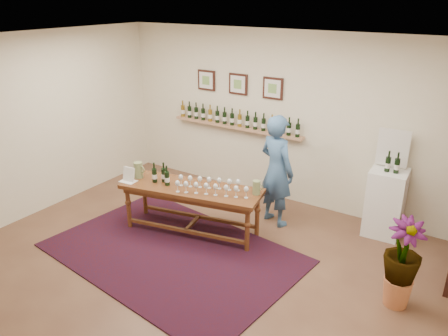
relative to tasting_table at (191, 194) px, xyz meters
The scene contains 14 objects.
ground 1.08m from the tasting_table, 54.74° to the right, with size 6.00×6.00×0.00m, color #513224.
room_shell 2.90m from the tasting_table, 23.39° to the left, with size 6.00×6.00×6.00m.
rug 0.88m from the tasting_table, 78.23° to the right, with size 3.30×2.20×0.02m, color #400B0D.
tasting_table is the anchor object (origin of this frame).
table_glasses 0.35m from the tasting_table, ahead, with size 1.28×0.30×0.18m, color silver, non-canonical shape.
table_bottles 0.52m from the tasting_table, 166.46° to the right, with size 0.27×0.15×0.28m, color black, non-canonical shape.
pitcher_left 0.91m from the tasting_table, behind, with size 0.15×0.15×0.24m, color olive, non-canonical shape.
pitcher_right 0.97m from the tasting_table, 18.20° to the left, with size 0.13×0.13×0.20m, color olive, non-canonical shape.
menu_card 0.97m from the tasting_table, 159.94° to the right, with size 0.23×0.17×0.21m, color silver.
display_pedestal 2.80m from the tasting_table, 31.97° to the left, with size 0.50×0.50×0.99m, color white.
pedestal_bottles 2.84m from the tasting_table, 30.80° to the left, with size 0.31×0.08×0.31m, color black, non-canonical shape.
info_sign 2.91m from the tasting_table, 34.25° to the left, with size 0.43×0.02×0.59m, color silver.
potted_plant 2.92m from the tasting_table, ahead, with size 0.68×0.68×0.93m.
person 1.31m from the tasting_table, 46.51° to the left, with size 0.62×0.41×1.70m, color #395C87.
Camera 1 is at (2.97, -3.79, 3.29)m, focal length 35.00 mm.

